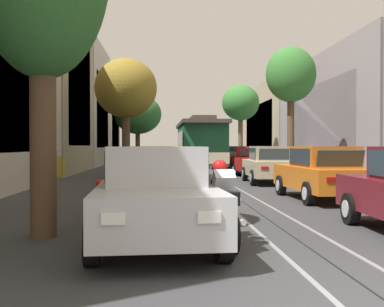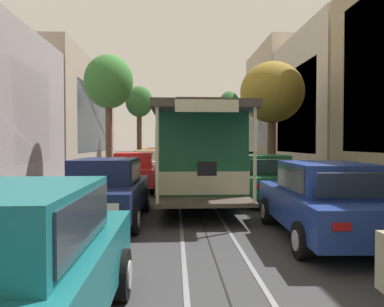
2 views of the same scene
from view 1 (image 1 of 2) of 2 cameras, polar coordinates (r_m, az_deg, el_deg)
The scene contains 25 objects.
ground_plane at distance 25.68m, azimuth 1.53°, elevation -2.65°, with size 160.00×160.00×0.00m, color #38383A.
trolley_track_rails at distance 29.00m, azimuth 0.94°, elevation -2.23°, with size 1.14×61.39×0.01m.
building_facade_left at distance 28.75m, azimuth -18.46°, elevation 7.64°, with size 5.51×53.09×10.97m.
building_facade_right at distance 29.85m, azimuth 19.82°, elevation 5.35°, with size 5.09×53.09×8.58m.
parked_car_silver_near_left at distance 7.77m, azimuth -4.42°, elevation -4.93°, with size 2.15×4.42×1.58m.
parked_car_yellow_second_left at distance 12.77m, azimuth -4.01°, elevation -2.64°, with size 2.12×4.41×1.58m.
parked_car_teal_mid_left at distance 18.48m, azimuth -4.03°, elevation -1.55°, with size 2.14×4.42×1.58m.
parked_car_black_fourth_left at distance 23.92m, azimuth -3.86°, elevation -0.99°, with size 2.01×4.36×1.58m.
parked_car_green_fifth_left at distance 29.25m, azimuth -3.49°, elevation -0.65°, with size 2.13×4.42×1.58m.
parked_car_blue_sixth_left at distance 34.27m, azimuth -3.77°, elevation -0.42°, with size 2.11×4.41×1.58m.
parked_car_beige_far_left at distance 39.72m, azimuth -3.81°, elevation -0.24°, with size 2.08×4.40×1.58m.
parked_car_orange_second_right at distance 14.59m, azimuth 15.40°, elevation -2.23°, with size 2.08×4.40×1.58m.
parked_car_beige_mid_right at distance 20.58m, azimuth 9.26°, elevation -1.31°, with size 2.14×4.42×1.58m.
parked_car_red_fourth_right at distance 26.68m, azimuth 6.53°, elevation -0.80°, with size 2.08×4.40×1.58m.
parked_car_navy_fifth_right at distance 32.67m, azimuth 4.71°, elevation -0.49°, with size 2.04×4.38×1.58m.
parked_car_teal_sixth_right at distance 38.54m, azimuth 3.15°, elevation -0.27°, with size 2.02×4.37×1.58m.
parked_car_white_far_right at distance 44.59m, azimuth 2.39°, elevation -0.11°, with size 2.06×4.39×1.58m.
street_tree_kerb_left_second at distance 24.23m, azimuth -7.94°, elevation 7.65°, with size 3.11×3.23×5.99m.
street_tree_kerb_left_mid at distance 39.35m, azimuth -6.53°, elevation 4.67°, with size 3.90×4.26×5.82m.
street_tree_kerb_right_second at distance 24.14m, azimuth 11.77°, elevation 9.03°, with size 2.47×2.16×6.48m.
street_tree_kerb_right_mid at distance 38.45m, azimuth 5.84°, elevation 5.99°, with size 2.98×3.03×6.50m.
cable_car_trolley at distance 28.71m, azimuth 0.98°, elevation 1.05°, with size 2.64×9.15×3.28m.
motorcycle_with_rider at distance 7.67m, azimuth 3.53°, elevation -6.14°, with size 0.60×1.99×1.37m.
pedestrian_on_left_pavement at distance 12.62m, azimuth -16.22°, elevation -2.31°, with size 0.55×0.30×1.58m.
fire_hydrant at distance 10.91m, azimuth -10.99°, elevation -5.25°, with size 0.40×0.22×0.84m.
Camera 1 is at (-2.28, -4.17, 1.59)m, focal length 44.49 mm.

